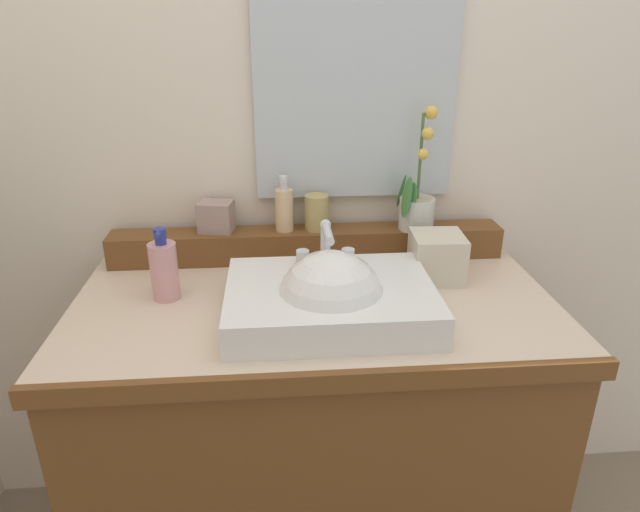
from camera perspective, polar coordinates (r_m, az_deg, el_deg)
The scene contains 11 objects.
wall_back at distance 1.64m, azimuth -1.74°, elevation 13.72°, with size 2.89×0.20×2.43m, color beige.
vanity_cabinet at distance 1.59m, azimuth -0.53°, elevation -18.20°, with size 1.16×0.64×0.86m.
back_ledge at distance 1.56m, azimuth -1.27°, elevation 1.26°, with size 1.09×0.10×0.09m, color brown.
sink_basin at distance 1.25m, azimuth 1.08°, elevation -4.72°, with size 0.46×0.35×0.27m.
potted_plant at distance 1.55m, azimuth 9.94°, elevation 5.37°, with size 0.11×0.11×0.34m.
soap_dispenser at distance 1.52m, azimuth -3.71°, elevation 4.91°, with size 0.05×0.05×0.15m.
tumbler_cup at distance 1.53m, azimuth -0.35°, elevation 4.51°, with size 0.07×0.07×0.10m, color tan.
trinket_box at distance 1.55m, azimuth -10.62°, elevation 4.02°, with size 0.09×0.07×0.08m, color gray.
lotion_bottle at distance 1.37m, azimuth -15.73°, elevation -1.34°, with size 0.07×0.07×0.18m.
tissue_box at distance 1.46m, azimuth 11.91°, elevation -0.10°, with size 0.13×0.13×0.12m, color beige.
mirror at distance 1.53m, azimuth 3.68°, elevation 16.02°, with size 0.54×0.02×0.54m, color silver.
Camera 1 is at (-0.08, -1.19, 1.48)m, focal length 31.13 mm.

